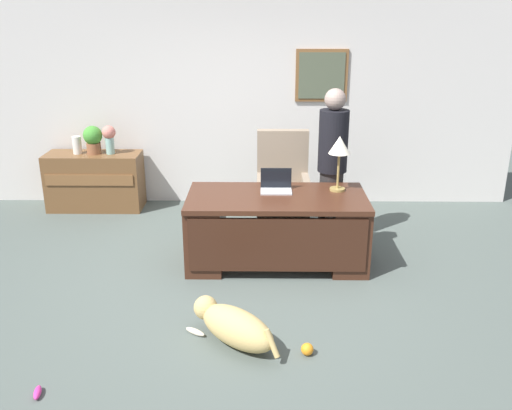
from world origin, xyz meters
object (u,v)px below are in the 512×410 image
credenza (95,181)px  dog_toy_plush (195,332)px  dog_lying (234,326)px  vase_empty (77,145)px  laptop (276,185)px  dog_toy_ball (307,349)px  dog_toy_bone (38,392)px  desk_lamp (339,148)px  person_standing (332,165)px  armchair (283,188)px  potted_plant (93,139)px  vase_with_flowers (109,137)px  desk (277,227)px

credenza → dog_toy_plush: 3.44m
dog_lying → vase_empty: 3.85m
dog_lying → laptop: size_ratio=2.31×
dog_toy_ball → dog_toy_bone: bearing=-165.3°
credenza → dog_lying: credenza is taller
credenza → desk_lamp: 3.39m
person_standing → dog_toy_plush: size_ratio=8.96×
armchair → dog_toy_ball: armchair is taller
credenza → person_standing: person_standing is taller
armchair → desk_lamp: bearing=-52.9°
dog_toy_bone → vase_empty: bearing=102.3°
dog_toy_bone → person_standing: bearing=49.7°
vase_empty → potted_plant: 0.23m
dog_toy_plush → armchair: bearing=71.0°
armchair → dog_toy_bone: armchair is taller
vase_with_flowers → vase_empty: size_ratio=1.63×
desk → armchair: size_ratio=1.54×
vase_with_flowers → dog_toy_ball: (2.30, -3.28, -0.91)m
desk → laptop: (-0.00, 0.19, 0.39)m
credenza → armchair: 2.54m
vase_with_flowers → dog_toy_bone: (0.40, -3.78, -0.94)m
laptop → potted_plant: (-2.30, 1.45, 0.15)m
desk_lamp → vase_with_flowers: 3.09m
desk_lamp → dog_toy_plush: desk_lamp is taller
dog_toy_ball → dog_toy_plush: bearing=163.2°
desk → vase_empty: bearing=146.8°
vase_empty → dog_toy_ball: bearing=-50.3°
desk → dog_toy_ball: 1.68m
potted_plant → dog_toy_bone: (0.61, -3.78, -0.91)m
desk → dog_toy_bone: (-1.70, -2.13, -0.37)m
armchair → laptop: (-0.10, -0.73, 0.27)m
desk → armchair: 0.94m
desk → dog_lying: bearing=-104.1°
dog_toy_bone → dog_toy_plush: 1.27m
dog_lying → dog_toy_ball: dog_lying is taller
credenza → desk_lamp: bearing=-25.8°
armchair → dog_toy_plush: 2.47m
dog_lying → dog_toy_bone: bearing=-153.6°
dog_toy_plush → dog_toy_ball: bearing=-16.8°
dog_toy_plush → potted_plant: bearing=118.2°
desk_lamp → dog_toy_ball: bearing=-103.1°
desk → vase_empty: 3.05m
vase_with_flowers → credenza: bearing=-179.7°
laptop → dog_toy_plush: 1.86m
credenza → laptop: bearing=-31.9°
desk_lamp → dog_toy_bone: size_ratio=3.92×
dog_lying → dog_toy_plush: (-0.32, 0.11, -0.13)m
potted_plant → dog_toy_plush: potted_plant is taller
credenza → dog_toy_ball: size_ratio=12.43×
desk → vase_with_flowers: vase_with_flowers is taller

